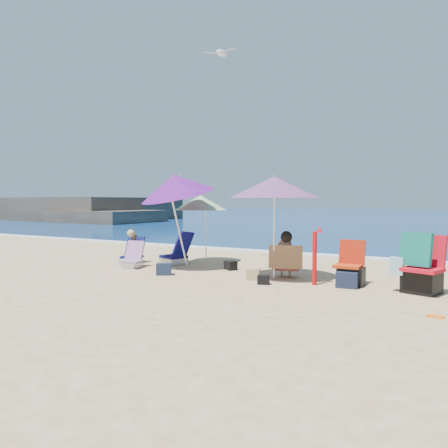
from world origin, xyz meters
The scene contains 21 objects.
ground centered at (0.00, 0.00, 0.00)m, with size 120.00×120.00×0.00m.
sea centered at (0.00, 45.00, -0.05)m, with size 120.00×80.00×0.12m.
foam centered at (0.00, 5.10, 0.02)m, with size 120.00×0.50×0.04m.
headland centered at (-27.29, 19.73, 0.57)m, with size 20.50×11.50×2.60m.
umbrella_turquoise centered at (1.02, 0.78, 1.90)m, with size 1.98×1.98×2.16m.
umbrella_striped centered at (-1.65, 2.11, 1.58)m, with size 1.69×1.69×1.80m.
umbrella_blue centered at (-1.56, 0.90, 1.99)m, with size 2.36×2.40×2.43m.
furled_umbrella centered at (1.97, 0.61, 0.63)m, with size 0.19×0.24×1.14m.
chair_navy centered at (-2.09, 1.59, 0.22)m, with size 0.84×0.92×0.82m.
chair_rainbow centered at (-2.63, 0.49, 0.17)m, with size 0.65×0.66×0.64m.
camp_chair_left centered at (2.57, 0.93, 0.26)m, with size 0.56×0.53×0.86m.
camp_chair_right centered at (3.82, 0.78, 0.39)m, with size 0.90×0.81×1.08m.
person_center centered at (1.17, 1.05, 0.48)m, with size 0.78×0.77×1.00m.
person_left centered at (-3.11, 1.15, 0.40)m, with size 0.62×0.66×0.88m.
bag_navy_a centered at (-1.27, 0.05, 0.13)m, with size 0.41×0.39×0.26m.
bag_black_a centered at (-0.35, 1.40, 0.11)m, with size 0.36×0.33×0.21m.
bag_tan centered at (0.71, 0.46, 0.12)m, with size 0.31×0.26×0.23m.
bag_navy_b centered at (2.58, 0.66, 0.15)m, with size 0.41×0.32×0.29m.
bag_black_b centered at (1.08, 0.15, 0.09)m, with size 0.27×0.23×0.18m.
orange_item centered at (4.19, -0.86, 0.02)m, with size 0.24×0.13×0.03m.
seagull centered at (-1.11, 2.25, 5.37)m, with size 0.89×0.43×0.16m.
Camera 1 is at (4.70, -7.57, 1.62)m, focal length 35.38 mm.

